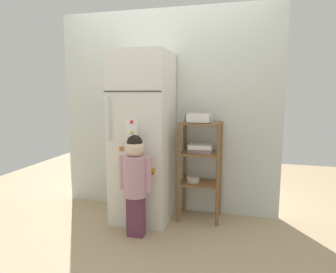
{
  "coord_description": "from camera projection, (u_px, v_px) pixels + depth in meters",
  "views": [
    {
      "loc": [
        0.84,
        -2.88,
        1.35
      ],
      "look_at": [
        0.1,
        0.02,
        0.91
      ],
      "focal_mm": 31.16,
      "sensor_mm": 36.0,
      "label": 1
    }
  ],
  "objects": [
    {
      "name": "ground_plane",
      "position": [
        158.0,
        219.0,
        3.16
      ],
      "size": [
        6.0,
        6.0,
        0.0
      ],
      "primitive_type": "plane",
      "color": "tan"
    },
    {
      "name": "kitchen_wall_back",
      "position": [
        166.0,
        112.0,
        3.33
      ],
      "size": [
        2.53,
        0.03,
        2.27
      ],
      "primitive_type": "cube",
      "color": "silver",
      "rests_on": "ground"
    },
    {
      "name": "refrigerator",
      "position": [
        143.0,
        138.0,
        3.09
      ],
      "size": [
        0.58,
        0.63,
        1.77
      ],
      "color": "silver",
      "rests_on": "ground"
    },
    {
      "name": "child_standing",
      "position": [
        135.0,
        176.0,
        2.71
      ],
      "size": [
        0.31,
        0.23,
        0.98
      ],
      "color": "#66324C",
      "rests_on": "ground"
    },
    {
      "name": "pantry_shelf_unit",
      "position": [
        200.0,
        159.0,
        3.1
      ],
      "size": [
        0.44,
        0.34,
        1.05
      ],
      "color": "brown",
      "rests_on": "ground"
    },
    {
      "name": "fruit_bin",
      "position": [
        199.0,
        119.0,
        3.03
      ],
      "size": [
        0.25,
        0.2,
        0.09
      ],
      "color": "white",
      "rests_on": "pantry_shelf_unit"
    }
  ]
}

